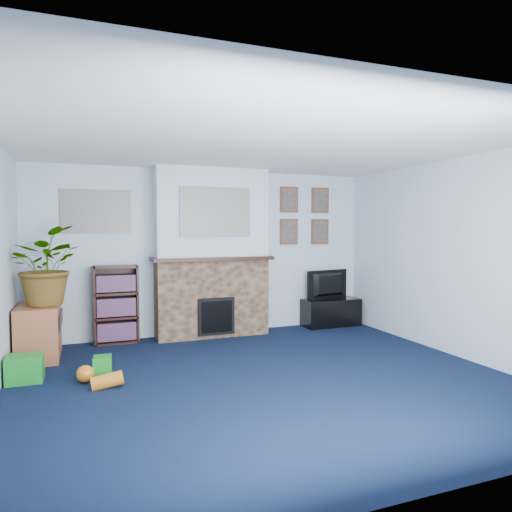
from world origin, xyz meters
name	(u,v)px	position (x,y,z in m)	size (l,w,h in m)	color
floor	(265,379)	(0.00, 0.00, 0.00)	(5.00, 4.50, 0.01)	black
ceiling	(265,143)	(0.00, 0.00, 2.40)	(5.00, 4.50, 0.01)	white
wall_back	(208,252)	(0.00, 2.25, 1.20)	(5.00, 0.04, 2.40)	silver
wall_front	(415,292)	(0.00, -2.25, 1.20)	(5.00, 0.04, 2.40)	silver
wall_right	(457,258)	(2.50, 0.00, 1.20)	(0.04, 4.50, 2.40)	silver
chimney_breast	(212,254)	(0.00, 2.05, 1.18)	(1.72, 0.50, 2.40)	brown
collage_main	(216,212)	(0.00, 1.84, 1.78)	(1.00, 0.03, 0.68)	gray
collage_left	(96,211)	(-1.55, 2.23, 1.78)	(0.90, 0.03, 0.58)	gray
portrait_tl	(289,200)	(1.30, 2.23, 2.00)	(0.30, 0.03, 0.40)	brown
portrait_tr	(320,200)	(1.85, 2.23, 2.00)	(0.30, 0.03, 0.40)	brown
portrait_bl	(289,232)	(1.30, 2.23, 1.50)	(0.30, 0.03, 0.40)	brown
portrait_br	(320,232)	(1.85, 2.23, 1.50)	(0.30, 0.03, 0.40)	brown
tv_stand	(331,312)	(1.95, 2.03, 0.23)	(0.91, 0.38, 0.43)	black
television	(330,285)	(1.95, 2.05, 0.66)	(0.79, 0.10, 0.45)	black
bookshelf	(116,306)	(-1.33, 2.11, 0.50)	(0.58, 0.28, 1.05)	black
sideboard	(39,329)	(-2.24, 1.66, 0.35)	(0.46, 0.83, 0.65)	#A35734
potted_plant	(41,265)	(-2.19, 1.61, 1.12)	(0.85, 0.73, 0.94)	#26661E
mantel_clock	(204,252)	(-0.12, 2.00, 1.22)	(0.10, 0.06, 0.13)	gold
mantel_candle	(234,251)	(0.33, 2.00, 1.23)	(0.05, 0.05, 0.16)	#B2BFC6
mantel_teddy	(175,253)	(-0.54, 2.00, 1.22)	(0.14, 0.14, 0.14)	gray
mantel_can	(257,252)	(0.68, 2.00, 1.21)	(0.05, 0.05, 0.11)	#198C26
green_crate	(25,368)	(-2.30, 0.78, 0.14)	(0.34, 0.27, 0.27)	#198C26
toy_ball	(85,374)	(-1.73, 0.54, 0.09)	(0.18, 0.18, 0.18)	orange
toy_block	(103,367)	(-1.56, 0.65, 0.11)	(0.18, 0.18, 0.22)	#198C26
toy_tube	(107,381)	(-1.53, 0.30, 0.07)	(0.14, 0.14, 0.30)	orange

